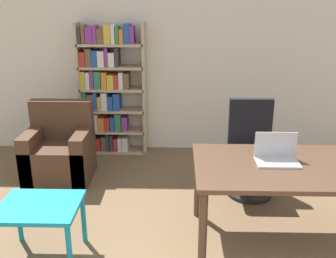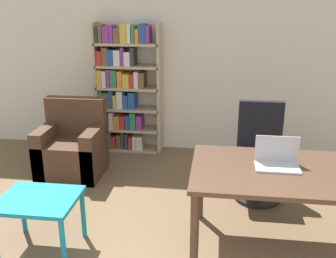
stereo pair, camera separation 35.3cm
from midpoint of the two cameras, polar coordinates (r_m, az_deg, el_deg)
The scene contains 7 objects.
wall_back at distance 5.53m, azimuth 5.61°, elevation 10.39°, with size 8.00×0.06×2.70m.
desk at distance 3.55m, azimuth 19.90°, elevation -7.01°, with size 1.65×0.98×0.77m.
laptop at distance 3.53m, azimuth 18.34°, elevation -4.39°, with size 0.37×0.24×0.26m.
office_chair at distance 4.49m, azimuth 15.33°, elevation -3.69°, with size 0.52×0.52×1.07m.
side_table_blue at distance 3.56m, azimuth -15.54°, elevation -10.72°, with size 0.66×0.56×0.52m.
armchair at distance 5.04m, azimuth -11.78°, elevation -2.97°, with size 0.77×0.67×0.94m.
bookshelf at distance 5.55m, azimuth -4.68°, elevation 5.69°, with size 0.92×0.28×1.82m.
Camera 2 is at (0.36, -0.93, 2.16)m, focal length 42.00 mm.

